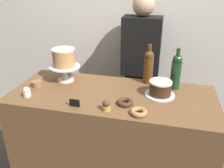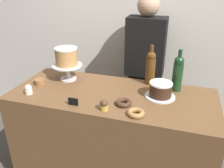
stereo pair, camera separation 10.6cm
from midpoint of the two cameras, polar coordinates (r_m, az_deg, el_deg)
name	(u,v)px [view 1 (the left image)]	position (r m, az deg, el deg)	size (l,w,h in m)	color
back_wall	(133,22)	(2.48, 3.80, 14.81)	(6.00, 0.05, 2.60)	silver
display_counter	(112,143)	(2.01, -1.56, -14.17)	(1.54, 0.65, 0.93)	brown
cake_stand_pedestal	(65,71)	(1.99, -12.94, 3.19)	(0.25, 0.25, 0.13)	silver
white_layer_cake	(64,57)	(1.96, -13.26, 6.31)	(0.18, 0.18, 0.15)	tan
silver_serving_platter	(160,95)	(1.76, 9.88, -2.63)	(0.22, 0.22, 0.01)	white
chocolate_round_cake	(160,88)	(1.73, 10.02, -0.93)	(0.16, 0.16, 0.11)	#3D2619
wine_bottle_amber	(148,66)	(1.90, 7.33, 4.30)	(0.08, 0.08, 0.33)	#5B3814
wine_bottle_green	(176,71)	(1.84, 13.80, 3.06)	(0.08, 0.08, 0.33)	#193D1E
cupcake_vanilla	(27,92)	(1.83, -21.71, -1.87)	(0.06, 0.06, 0.07)	white
cupcake_chocolate	(106,105)	(1.54, -3.39, -5.29)	(0.06, 0.06, 0.07)	gold
donut_chocolate	(125,102)	(1.61, 1.32, -4.52)	(0.11, 0.11, 0.03)	#472D1E
donut_maple	(139,112)	(1.50, 4.56, -6.89)	(0.11, 0.11, 0.03)	#B27F47
cookie_stack	(37,84)	(1.98, -19.35, 0.04)	(0.08, 0.08, 0.04)	olive
price_sign_chalkboard	(75,103)	(1.61, -11.02, -4.59)	(0.07, 0.01, 0.05)	black
barista_figure	(140,74)	(2.36, 5.55, 2.50)	(0.36, 0.22, 1.60)	black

